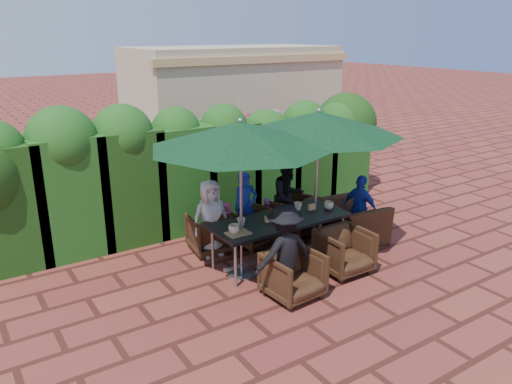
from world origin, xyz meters
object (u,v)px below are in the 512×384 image
umbrella_left (240,135)px  umbrella_right (318,124)px  chair_far_left (211,231)px  dining_table (280,223)px  chair_far_mid (250,224)px  chair_far_right (292,214)px  chair_end_right (354,215)px  chair_near_right (345,249)px  chair_near_left (293,273)px

umbrella_left → umbrella_right: same height
chair_far_left → dining_table: bearing=133.8°
umbrella_left → chair_far_mid: umbrella_left is taller
chair_far_left → chair_far_right: (1.63, -0.15, 0.03)m
umbrella_left → umbrella_right: 1.54m
chair_far_mid → chair_end_right: chair_end_right is taller
chair_near_right → umbrella_right: bearing=83.1°
dining_table → chair_far_left: 1.28m
chair_far_left → chair_near_left: bearing=103.9°
chair_far_mid → chair_near_right: bearing=95.8°
umbrella_left → chair_near_right: size_ratio=3.51×
umbrella_left → chair_near_right: (1.41, -0.79, -1.83)m
chair_near_right → chair_end_right: (1.02, 0.87, 0.09)m
dining_table → chair_near_left: 1.19m
chair_far_left → chair_end_right: chair_end_right is taller
chair_far_mid → chair_far_right: size_ratio=0.92×
umbrella_right → chair_near_left: 2.49m
chair_far_left → chair_far_right: chair_far_right is taller
chair_far_mid → chair_near_left: 1.97m
dining_table → umbrella_right: (0.77, 0.05, 1.54)m
umbrella_left → chair_far_left: (0.03, 1.05, -1.85)m
chair_near_right → chair_far_mid: bearing=112.1°
chair_end_right → dining_table: bearing=99.8°
dining_table → chair_far_right: (0.89, 0.84, -0.28)m
umbrella_right → chair_near_right: umbrella_right is taller
dining_table → chair_far_left: size_ratio=3.17×
chair_far_right → chair_near_right: chair_far_right is taller
umbrella_left → chair_far_mid: size_ratio=3.67×
chair_far_left → chair_far_right: size_ratio=0.91×
umbrella_right → chair_far_right: umbrella_right is taller
umbrella_right → chair_near_left: umbrella_right is taller
dining_table → chair_near_right: chair_near_right is taller
umbrella_left → dining_table: bearing=4.2°
chair_far_left → chair_near_right: 2.30m
chair_near_left → chair_near_right: (1.15, 0.19, 0.01)m
umbrella_right → chair_far_left: bearing=147.8°
umbrella_right → umbrella_left: bearing=-176.2°
chair_far_mid → chair_end_right: 1.89m
chair_far_right → chair_end_right: 1.13m
umbrella_right → chair_far_mid: 2.17m
chair_end_right → chair_near_right: bearing=139.4°
chair_near_left → chair_end_right: size_ratio=0.69×
umbrella_left → chair_near_left: umbrella_left is taller
chair_far_left → chair_far_right: 1.63m
chair_far_mid → chair_near_left: bearing=60.5°
chair_near_left → chair_near_right: 1.16m
dining_table → umbrella_right: size_ratio=0.84×
chair_far_mid → chair_near_right: size_ratio=0.96×
chair_far_right → chair_near_left: chair_far_right is taller
chair_near_left → chair_end_right: (2.17, 1.05, 0.10)m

